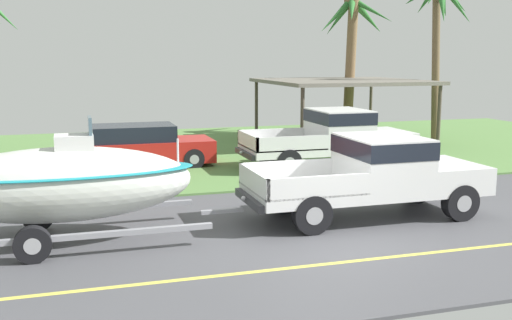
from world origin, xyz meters
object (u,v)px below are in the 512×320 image
at_px(parked_pickup_background, 338,135).
at_px(carport_awning, 342,83).
at_px(parked_sedan_near, 139,147).
at_px(palm_tree_near_left, 352,32).
at_px(boat_on_trailer, 61,184).
at_px(palm_tree_near_right, 438,13).
at_px(pickup_truck_towing, 380,172).

bearing_deg(parked_pickup_background, carport_awning, 63.86).
relative_size(parked_sedan_near, palm_tree_near_left, 0.72).
xyz_separation_m(parked_pickup_background, parked_sedan_near, (-6.11, 1.74, -0.36)).
bearing_deg(parked_sedan_near, palm_tree_near_left, 28.79).
height_order(carport_awning, palm_tree_near_left, palm_tree_near_left).
distance_m(parked_pickup_background, carport_awning, 5.82).
height_order(parked_sedan_near, carport_awning, carport_awning).
distance_m(carport_awning, palm_tree_near_left, 3.38).
relative_size(boat_on_trailer, carport_awning, 1.03).
relative_size(parked_pickup_background, palm_tree_near_left, 0.89).
relative_size(parked_sedan_near, carport_awning, 0.74).
distance_m(carport_awning, palm_tree_near_right, 4.71).
relative_size(pickup_truck_towing, parked_sedan_near, 1.21).
distance_m(palm_tree_near_left, palm_tree_near_right, 3.98).
bearing_deg(pickup_truck_towing, boat_on_trailer, -180.00).
xyz_separation_m(carport_awning, palm_tree_near_left, (1.47, 2.20, 2.10)).
height_order(parked_pickup_background, palm_tree_near_left, palm_tree_near_left).
bearing_deg(boat_on_trailer, parked_pickup_background, 34.94).
distance_m(parked_pickup_background, parked_sedan_near, 6.36).
relative_size(parked_pickup_background, carport_awning, 0.93).
bearing_deg(pickup_truck_towing, palm_tree_near_left, 66.74).
bearing_deg(carport_awning, palm_tree_near_right, -16.22).
bearing_deg(pickup_truck_towing, carport_awning, 69.10).
bearing_deg(boat_on_trailer, parked_sedan_near, 73.26).
distance_m(boat_on_trailer, parked_pickup_background, 10.24).
height_order(pickup_truck_towing, parked_pickup_background, parked_pickup_background).
bearing_deg(pickup_truck_towing, parked_sedan_near, 120.20).
bearing_deg(palm_tree_near_right, pickup_truck_towing, -128.40).
height_order(palm_tree_near_left, palm_tree_near_right, palm_tree_near_right).
bearing_deg(carport_awning, boat_on_trailer, -134.87).
bearing_deg(palm_tree_near_right, parked_pickup_background, -146.86).
bearing_deg(parked_sedan_near, parked_pickup_background, -15.87).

